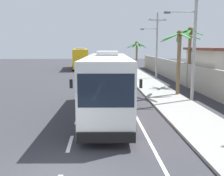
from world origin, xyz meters
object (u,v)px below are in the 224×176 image
object	(u,v)px
coach_bus_foreground	(107,83)
palm_third	(179,50)
motorcycle_beside_bus	(122,83)
utility_pole_mid	(194,36)
palm_fourth	(137,49)
palm_second	(190,46)
utility_pole_far	(156,44)
coach_bus_far_lane	(80,58)

from	to	relation	value
coach_bus_foreground	palm_third	world-z (taller)	palm_third
coach_bus_foreground	motorcycle_beside_bus	bearing A→B (deg)	79.54
utility_pole_mid	palm_fourth	size ratio (longest dim) A/B	1.86
motorcycle_beside_bus	palm_second	bearing A→B (deg)	8.04
coach_bus_foreground	palm_third	bearing A→B (deg)	44.11
utility_pole_mid	palm_third	distance (m)	2.66
utility_pole_mid	utility_pole_far	size ratio (longest dim) A/B	1.12
coach_bus_far_lane	utility_pole_far	world-z (taller)	utility_pole_far
palm_third	palm_second	bearing A→B (deg)	61.29
coach_bus_foreground	utility_pole_far	distance (m)	19.25
coach_bus_far_lane	motorcycle_beside_bus	xyz separation A→B (m)	(5.68, -23.26, -1.39)
palm_third	coach_bus_foreground	bearing A→B (deg)	-135.89
coach_bus_foreground	utility_pole_mid	size ratio (longest dim) A/B	1.22
motorcycle_beside_bus	palm_third	bearing A→B (deg)	-39.02
motorcycle_beside_bus	palm_third	distance (m)	6.61
utility_pole_far	coach_bus_foreground	bearing A→B (deg)	-111.18
motorcycle_beside_bus	palm_second	distance (m)	7.91
motorcycle_beside_bus	palm_fourth	size ratio (longest dim) A/B	0.39
coach_bus_far_lane	motorcycle_beside_bus	world-z (taller)	coach_bus_far_lane
utility_pole_mid	utility_pole_far	world-z (taller)	utility_pole_mid
motorcycle_beside_bus	utility_pole_far	world-z (taller)	utility_pole_far
palm_second	palm_fourth	size ratio (longest dim) A/B	1.21
palm_fourth	palm_second	bearing A→B (deg)	-82.40
coach_bus_far_lane	palm_fourth	xyz separation A→B (m)	(10.07, -2.77, 1.62)
utility_pole_mid	palm_second	size ratio (longest dim) A/B	1.53
motorcycle_beside_bus	coach_bus_far_lane	bearing A→B (deg)	103.73
coach_bus_foreground	palm_third	distance (m)	8.91
utility_pole_far	palm_second	distance (m)	7.38
motorcycle_beside_bus	utility_pole_mid	size ratio (longest dim) A/B	0.21
motorcycle_beside_bus	palm_third	world-z (taller)	palm_third
coach_bus_foreground	utility_pole_mid	bearing A→B (deg)	29.01
utility_pole_mid	utility_pole_far	xyz separation A→B (m)	(0.31, 14.15, -0.46)
utility_pole_far	palm_second	size ratio (longest dim) A/B	1.37
coach_bus_foreground	utility_pole_far	size ratio (longest dim) A/B	1.37
palm_third	motorcycle_beside_bus	bearing A→B (deg)	140.98
coach_bus_far_lane	palm_third	xyz separation A→B (m)	(10.15, -26.88, 1.88)
palm_fourth	utility_pole_mid	bearing A→B (deg)	-89.11
coach_bus_foreground	palm_second	bearing A→B (deg)	50.56
palm_third	palm_fourth	size ratio (longest dim) A/B	1.10
utility_pole_mid	palm_third	bearing A→B (deg)	97.84
palm_third	utility_pole_far	bearing A→B (deg)	86.85
coach_bus_foreground	utility_pole_mid	xyz separation A→B (m)	(6.59, 3.65, 2.95)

